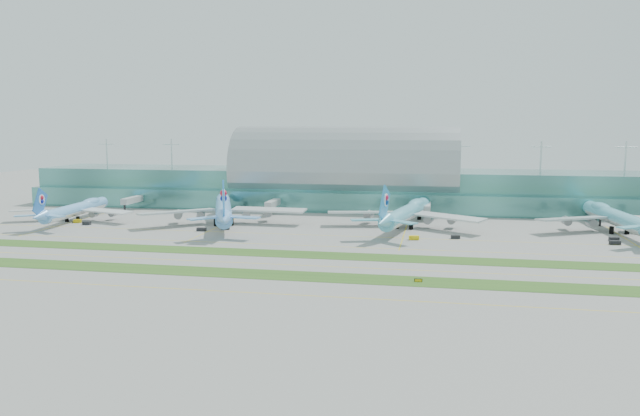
% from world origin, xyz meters
% --- Properties ---
extents(ground, '(700.00, 700.00, 0.00)m').
position_xyz_m(ground, '(0.00, 0.00, 0.00)').
color(ground, gray).
rests_on(ground, ground).
extents(terminal, '(340.00, 69.10, 36.00)m').
position_xyz_m(terminal, '(0.01, 128.79, 14.23)').
color(terminal, '#3D7A75').
rests_on(terminal, ground).
extents(grass_strip_near, '(420.00, 12.00, 0.08)m').
position_xyz_m(grass_strip_near, '(0.00, -28.00, 0.04)').
color(grass_strip_near, '#2D591E').
rests_on(grass_strip_near, ground).
extents(grass_strip_far, '(420.00, 12.00, 0.08)m').
position_xyz_m(grass_strip_far, '(0.00, 2.00, 0.04)').
color(grass_strip_far, '#2D591E').
rests_on(grass_strip_far, ground).
extents(taxiline_a, '(420.00, 0.35, 0.01)m').
position_xyz_m(taxiline_a, '(0.00, -48.00, 0.01)').
color(taxiline_a, yellow).
rests_on(taxiline_a, ground).
extents(taxiline_b, '(420.00, 0.35, 0.01)m').
position_xyz_m(taxiline_b, '(0.00, -14.00, 0.01)').
color(taxiline_b, yellow).
rests_on(taxiline_b, ground).
extents(taxiline_c, '(420.00, 0.35, 0.01)m').
position_xyz_m(taxiline_c, '(0.00, 18.00, 0.01)').
color(taxiline_c, yellow).
rests_on(taxiline_c, ground).
extents(taxiline_d, '(420.00, 0.35, 0.01)m').
position_xyz_m(taxiline_d, '(0.00, 40.00, 0.01)').
color(taxiline_d, yellow).
rests_on(taxiline_d, ground).
extents(airliner_a, '(58.51, 66.62, 18.33)m').
position_xyz_m(airliner_a, '(-114.90, 56.44, 5.65)').
color(airliner_a, '#6CAFED').
rests_on(airliner_a, ground).
extents(airliner_b, '(69.68, 81.13, 23.14)m').
position_xyz_m(airliner_b, '(-44.79, 59.91, 7.14)').
color(airliner_b, '#71B2F9').
rests_on(airliner_b, ground).
extents(airliner_c, '(68.12, 78.30, 21.68)m').
position_xyz_m(airliner_c, '(35.99, 66.07, 6.69)').
color(airliner_c, '#62C0D9').
rests_on(airliner_c, ground).
extents(airliner_d, '(67.33, 76.82, 21.14)m').
position_xyz_m(airliner_d, '(121.38, 70.11, 6.52)').
color(airliner_d, '#5EB9D0').
rests_on(airliner_d, ground).
extents(gse_a, '(3.68, 2.59, 1.50)m').
position_xyz_m(gse_a, '(-111.14, 50.97, 0.75)').
color(gse_a, gold).
rests_on(gse_a, ground).
extents(gse_b, '(3.68, 2.01, 1.56)m').
position_xyz_m(gse_b, '(-103.77, 46.41, 0.78)').
color(gse_b, black).
rests_on(gse_b, ground).
extents(gse_c, '(4.05, 2.44, 1.37)m').
position_xyz_m(gse_c, '(-47.73, 40.68, 0.69)').
color(gse_c, black).
rests_on(gse_c, ground).
extents(gse_d, '(3.68, 2.60, 1.43)m').
position_xyz_m(gse_d, '(-39.08, 46.03, 0.72)').
color(gse_d, black).
rests_on(gse_d, ground).
extents(gse_e, '(4.07, 2.26, 1.61)m').
position_xyz_m(gse_e, '(40.34, 37.04, 0.81)').
color(gse_e, yellow).
rests_on(gse_e, ground).
extents(gse_f, '(3.63, 2.41, 1.35)m').
position_xyz_m(gse_f, '(56.15, 42.55, 0.68)').
color(gse_f, black).
rests_on(gse_f, ground).
extents(gse_g, '(4.09, 2.09, 1.47)m').
position_xyz_m(gse_g, '(113.92, 41.04, 0.74)').
color(gse_g, black).
rests_on(gse_g, ground).
extents(gse_h, '(3.67, 2.15, 1.49)m').
position_xyz_m(gse_h, '(115.56, 48.93, 0.74)').
color(gse_h, black).
rests_on(gse_h, ground).
extents(taxiway_sign_east, '(2.30, 0.45, 0.97)m').
position_xyz_m(taxiway_sign_east, '(44.14, -28.41, 0.48)').
color(taxiway_sign_east, black).
rests_on(taxiway_sign_east, ground).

